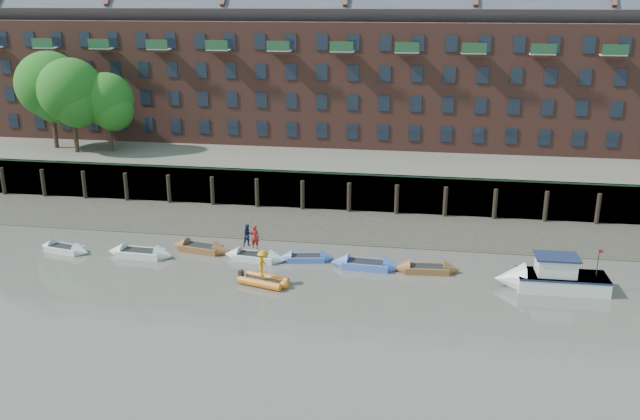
% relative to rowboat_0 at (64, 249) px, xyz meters
% --- Properties ---
extents(ground, '(220.00, 220.00, 0.00)m').
position_rel_rowboat_0_xyz_m(ground, '(16.99, -9.16, -0.21)').
color(ground, '#5B574F').
rests_on(ground, ground).
extents(foreshore, '(110.00, 8.00, 0.50)m').
position_rel_rowboat_0_xyz_m(foreshore, '(16.99, 8.84, -0.21)').
color(foreshore, '#3D382F').
rests_on(foreshore, ground).
extents(mud_band, '(110.00, 1.60, 0.10)m').
position_rel_rowboat_0_xyz_m(mud_band, '(16.99, 5.44, -0.21)').
color(mud_band, '#4C4336').
rests_on(mud_band, ground).
extents(river_wall, '(110.00, 1.23, 3.30)m').
position_rel_rowboat_0_xyz_m(river_wall, '(16.99, 13.22, 1.38)').
color(river_wall, '#2D2A26').
rests_on(river_wall, ground).
extents(bank_terrace, '(110.00, 28.00, 3.20)m').
position_rel_rowboat_0_xyz_m(bank_terrace, '(16.99, 26.84, 1.39)').
color(bank_terrace, '#5E594D').
rests_on(bank_terrace, ground).
extents(apartment_terrace, '(80.60, 15.56, 20.98)m').
position_rel_rowboat_0_xyz_m(apartment_terrace, '(16.99, 27.83, 12.61)').
color(apartment_terrace, brown).
rests_on(apartment_terrace, bank_terrace).
extents(tree_cluster, '(11.76, 7.74, 9.40)m').
position_rel_rowboat_0_xyz_m(tree_cluster, '(-8.62, 18.18, 8.79)').
color(tree_cluster, '#3A281C').
rests_on(tree_cluster, bank_terrace).
extents(rowboat_0, '(4.31, 2.02, 1.20)m').
position_rel_rowboat_0_xyz_m(rowboat_0, '(0.00, 0.00, 0.00)').
color(rowboat_0, silver).
rests_on(rowboat_0, ground).
extents(rowboat_1, '(4.95, 1.61, 1.42)m').
position_rel_rowboat_0_xyz_m(rowboat_1, '(5.79, -0.03, 0.04)').
color(rowboat_1, silver).
rests_on(rowboat_1, ground).
extents(rowboat_2, '(4.76, 2.16, 1.33)m').
position_rel_rowboat_0_xyz_m(rowboat_2, '(9.64, 1.69, 0.02)').
color(rowboat_2, brown).
rests_on(rowboat_2, ground).
extents(rowboat_3, '(4.64, 1.80, 1.31)m').
position_rel_rowboat_0_xyz_m(rowboat_3, '(13.90, 0.67, 0.02)').
color(rowboat_3, silver).
rests_on(rowboat_3, ground).
extents(rowboat_4, '(4.13, 1.85, 1.16)m').
position_rel_rowboat_0_xyz_m(rowboat_4, '(17.43, 1.14, -0.01)').
color(rowboat_4, '#4A68C3').
rests_on(rowboat_4, ground).
extents(rowboat_5, '(4.91, 1.70, 1.40)m').
position_rel_rowboat_0_xyz_m(rowboat_5, '(21.67, 0.48, 0.03)').
color(rowboat_5, '#4A68C3').
rests_on(rowboat_5, ground).
extents(rowboat_6, '(4.56, 1.65, 1.30)m').
position_rel_rowboat_0_xyz_m(rowboat_6, '(25.70, 0.45, 0.02)').
color(rowboat_6, brown).
rests_on(rowboat_6, ground).
extents(rib_tender, '(3.37, 2.28, 0.57)m').
position_rel_rowboat_0_xyz_m(rib_tender, '(15.63, -3.28, 0.03)').
color(rib_tender, orange).
rests_on(rib_tender, ground).
extents(motor_launch, '(6.91, 2.41, 2.83)m').
position_rel_rowboat_0_xyz_m(motor_launch, '(32.92, -0.99, 0.51)').
color(motor_launch, silver).
rests_on(motor_launch, ground).
extents(person_rower_a, '(0.62, 0.41, 1.68)m').
position_rel_rowboat_0_xyz_m(person_rower_a, '(13.95, 0.65, 1.51)').
color(person_rower_a, maroon).
rests_on(person_rower_a, rowboat_3).
extents(person_rower_b, '(1.00, 0.96, 1.62)m').
position_rel_rowboat_0_xyz_m(person_rower_b, '(13.38, 0.95, 1.48)').
color(person_rower_b, '#19233F').
rests_on(person_rower_b, rowboat_3).
extents(person_rib_crew, '(0.69, 1.15, 1.74)m').
position_rel_rowboat_0_xyz_m(person_rib_crew, '(15.46, -3.26, 1.19)').
color(person_rib_crew, orange).
rests_on(person_rib_crew, rib_tender).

